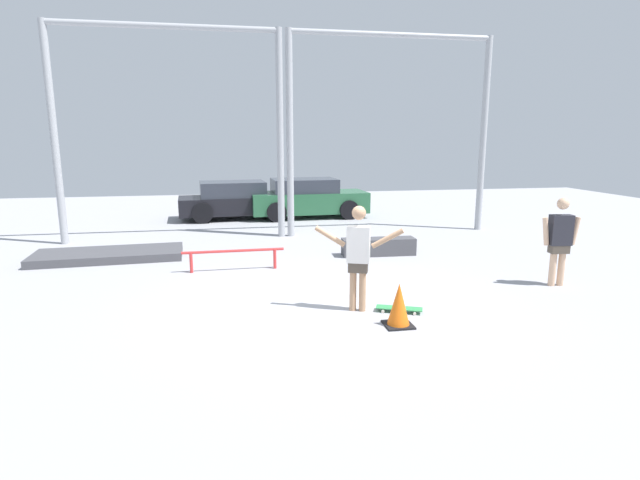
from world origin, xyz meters
TOP-DOWN VIEW (x-y plane):
  - ground_plane at (0.00, 0.00)m, footprint 36.00×36.00m
  - skateboarder at (0.43, -0.53)m, footprint 1.41×0.61m
  - skateboard at (1.10, -0.73)m, footprint 0.79×0.49m
  - grind_box at (1.98, 3.34)m, footprint 1.83×0.53m
  - manual_pad at (-4.56, 4.13)m, footprint 3.50×1.60m
  - grind_rail at (-1.59, 2.49)m, footprint 2.22×0.10m
  - canopy_support_left at (-3.15, 6.21)m, footprint 6.22×0.20m
  - canopy_support_right at (3.15, 6.21)m, footprint 6.22×0.20m
  - parked_car_black at (-1.39, 9.84)m, footprint 4.24×2.08m
  - parked_car_green at (1.19, 9.65)m, footprint 4.26×1.97m
  - bystander at (4.67, 0.19)m, footprint 0.77×0.25m
  - traffic_cone at (0.88, -1.33)m, footprint 0.44×0.44m

SIDE VIEW (x-z plane):
  - ground_plane at x=0.00m, z-range 0.00..0.00m
  - skateboard at x=1.10m, z-range 0.03..0.10m
  - manual_pad at x=-4.56m, z-range 0.00..0.19m
  - grind_box at x=1.98m, z-range 0.00..0.42m
  - traffic_cone at x=0.88m, z-range -0.01..0.68m
  - grind_rail at x=-1.59m, z-range 0.13..0.60m
  - parked_car_black at x=-1.39m, z-range -0.01..1.32m
  - parked_car_green at x=1.19m, z-range -0.02..1.40m
  - bystander at x=4.67m, z-range 0.09..1.83m
  - skateboarder at x=0.43m, z-range 0.12..1.91m
  - canopy_support_left at x=-3.15m, z-range 0.70..6.56m
  - canopy_support_right at x=3.15m, z-range 0.70..6.56m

